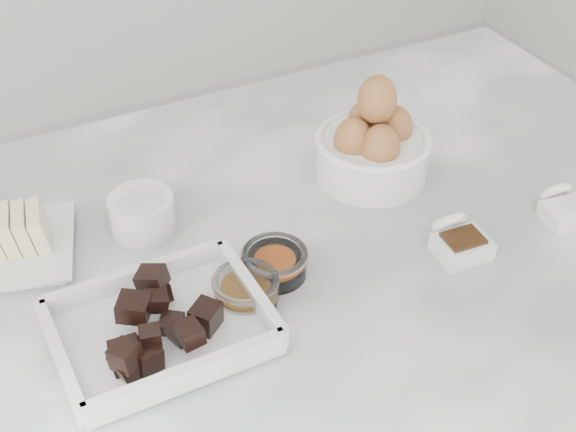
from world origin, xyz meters
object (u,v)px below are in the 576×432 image
at_px(sugar_ramekin, 142,212).
at_px(egg_bowl, 373,145).
at_px(chocolate_dish, 160,322).
at_px(honey_bowl, 246,289).
at_px(butter_plate, 6,241).
at_px(salt_spoon, 564,207).
at_px(vanilla_spoon, 459,240).
at_px(zest_bowl, 275,262).

bearing_deg(sugar_ramekin, egg_bowl, -5.00).
xyz_separation_m(chocolate_dish, honey_bowl, (0.10, 0.01, -0.01)).
height_order(butter_plate, honey_bowl, butter_plate).
bearing_deg(butter_plate, salt_spoon, -20.37).
distance_m(honey_bowl, vanilla_spoon, 0.26).
bearing_deg(chocolate_dish, salt_spoon, -3.29).
distance_m(sugar_ramekin, salt_spoon, 0.52).
bearing_deg(sugar_ramekin, salt_spoon, -23.92).
bearing_deg(zest_bowl, honey_bowl, -152.32).
height_order(chocolate_dish, butter_plate, butter_plate).
relative_size(honey_bowl, zest_bowl, 0.98).
bearing_deg(egg_bowl, zest_bowl, -149.44).
height_order(honey_bowl, salt_spoon, salt_spoon).
bearing_deg(salt_spoon, vanilla_spoon, 177.81).
height_order(chocolate_dish, vanilla_spoon, chocolate_dish).
relative_size(honey_bowl, vanilla_spoon, 0.96).
height_order(honey_bowl, zest_bowl, same).
distance_m(zest_bowl, salt_spoon, 0.37).
distance_m(egg_bowl, vanilla_spoon, 0.18).
bearing_deg(honey_bowl, salt_spoon, -5.66).
bearing_deg(zest_bowl, vanilla_spoon, -15.83).
height_order(sugar_ramekin, vanilla_spoon, same).
bearing_deg(butter_plate, egg_bowl, -6.27).
distance_m(vanilla_spoon, salt_spoon, 0.16).
relative_size(chocolate_dish, zest_bowl, 2.90).
bearing_deg(salt_spoon, egg_bowl, 132.33).
xyz_separation_m(zest_bowl, salt_spoon, (0.37, -0.07, -0.00)).
bearing_deg(chocolate_dish, egg_bowl, 23.80).
relative_size(butter_plate, zest_bowl, 2.34).
relative_size(chocolate_dish, butter_plate, 1.24).
height_order(egg_bowl, zest_bowl, egg_bowl).
height_order(butter_plate, vanilla_spoon, butter_plate).
xyz_separation_m(butter_plate, egg_bowl, (0.46, -0.05, 0.03)).
height_order(honey_bowl, vanilla_spoon, vanilla_spoon).
relative_size(chocolate_dish, egg_bowl, 1.45).
height_order(chocolate_dish, sugar_ramekin, chocolate_dish).
relative_size(chocolate_dish, salt_spoon, 2.97).
xyz_separation_m(chocolate_dish, egg_bowl, (0.35, 0.15, 0.02)).
height_order(chocolate_dish, salt_spoon, chocolate_dish).
xyz_separation_m(sugar_ramekin, zest_bowl, (0.11, -0.14, -0.01)).
xyz_separation_m(egg_bowl, honey_bowl, (-0.25, -0.14, -0.03)).
xyz_separation_m(zest_bowl, vanilla_spoon, (0.21, -0.06, -0.00)).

